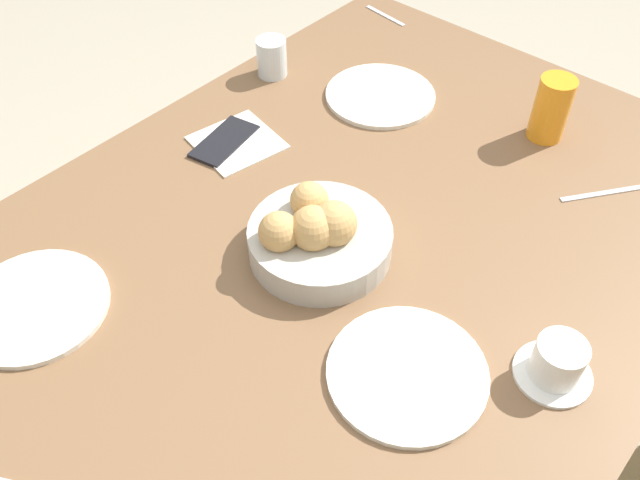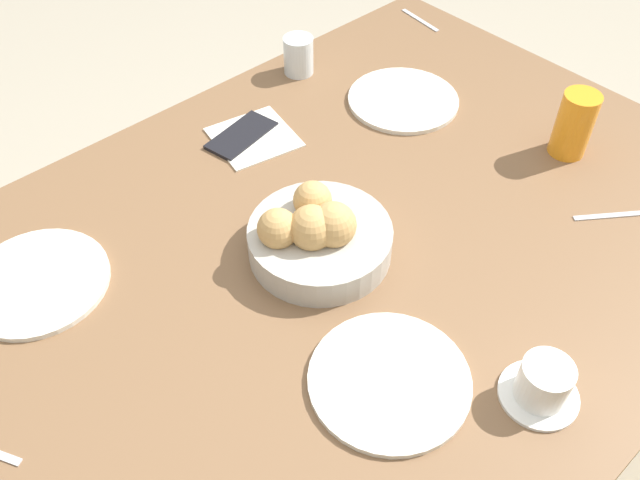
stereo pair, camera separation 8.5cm
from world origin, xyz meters
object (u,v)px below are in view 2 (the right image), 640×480
object	(u,v)px
plate_far_center	(389,380)
bread_basket	(317,235)
juice_glass	(574,124)
spoon_coffee	(420,20)
napkin	(254,137)
plate_near_left	(403,100)
water_tumbler	(298,55)
plate_near_right	(37,282)
coffee_cup	(543,384)
knife_silver	(620,215)
cell_phone	(242,135)

from	to	relation	value
plate_far_center	bread_basket	bearing A→B (deg)	-110.10
plate_far_center	juice_glass	bearing A→B (deg)	-168.76
spoon_coffee	napkin	xyz separation A→B (m)	(0.61, 0.09, 0.00)
plate_near_left	water_tumbler	size ratio (longest dim) A/B	2.80
water_tumbler	spoon_coffee	bearing A→B (deg)	175.35
plate_near_right	coffee_cup	world-z (taller)	coffee_cup
knife_silver	cell_phone	world-z (taller)	cell_phone
coffee_cup	plate_near_right	bearing A→B (deg)	-57.50
plate_near_left	water_tumbler	distance (m)	0.26
juice_glass	napkin	size ratio (longest dim) A/B	0.72
bread_basket	plate_far_center	world-z (taller)	bread_basket
plate_far_center	coffee_cup	bearing A→B (deg)	131.37
bread_basket	napkin	world-z (taller)	bread_basket
plate_near_right	knife_silver	bearing A→B (deg)	146.61
plate_far_center	water_tumbler	xyz separation A→B (m)	(-0.44, -0.71, 0.04)
knife_silver	spoon_coffee	size ratio (longest dim) A/B	1.12
plate_near_left	knife_silver	bearing A→B (deg)	93.56
knife_silver	napkin	distance (m)	0.72
napkin	water_tumbler	bearing A→B (deg)	-152.02
knife_silver	cell_phone	size ratio (longest dim) A/B	0.92
plate_near_left	spoon_coffee	world-z (taller)	plate_near_left
juice_glass	napkin	bearing A→B (deg)	-46.31
plate_near_left	juice_glass	size ratio (longest dim) A/B	1.80
plate_near_left	juice_glass	world-z (taller)	juice_glass
plate_near_left	juice_glass	xyz separation A→B (m)	(-0.12, 0.34, 0.06)
plate_near_left	bread_basket	bearing A→B (deg)	24.91
juice_glass	knife_silver	distance (m)	0.20
plate_far_center	coffee_cup	world-z (taller)	coffee_cup
plate_far_center	plate_near_left	bearing A→B (deg)	-138.92
plate_near_left	water_tumbler	bearing A→B (deg)	-69.53
plate_far_center	coffee_cup	xyz separation A→B (m)	(-0.14, 0.16, 0.03)
spoon_coffee	napkin	world-z (taller)	napkin
napkin	cell_phone	xyz separation A→B (m)	(0.02, -0.02, 0.00)
plate_far_center	water_tumbler	bearing A→B (deg)	-122.09
plate_near_left	plate_near_right	bearing A→B (deg)	-3.97
coffee_cup	knife_silver	world-z (taller)	coffee_cup
spoon_coffee	coffee_cup	bearing A→B (deg)	50.73
plate_far_center	knife_silver	xyz separation A→B (m)	(-0.56, 0.04, -0.00)
bread_basket	plate_near_left	xyz separation A→B (m)	(-0.44, -0.20, -0.04)
plate_near_right	cell_phone	distance (m)	0.50
bread_basket	coffee_cup	xyz separation A→B (m)	(-0.05, 0.42, -0.01)
plate_far_center	napkin	bearing A→B (deg)	-110.05
plate_near_left	napkin	size ratio (longest dim) A/B	1.30
juice_glass	cell_phone	distance (m)	0.66
knife_silver	plate_near_right	bearing A→B (deg)	-33.39
bread_basket	knife_silver	size ratio (longest dim) A/B	1.65
plate_far_center	juice_glass	size ratio (longest dim) A/B	1.80
plate_near_right	water_tumbler	world-z (taller)	water_tumbler
spoon_coffee	napkin	bearing A→B (deg)	8.45
bread_basket	plate_near_left	size ratio (longest dim) A/B	1.02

